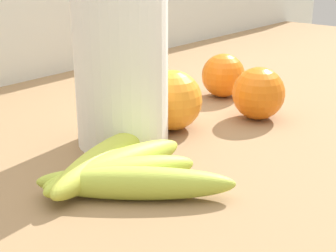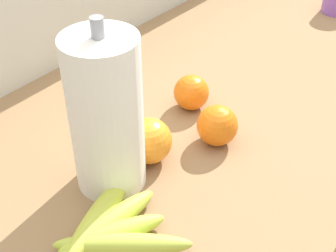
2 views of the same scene
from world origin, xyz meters
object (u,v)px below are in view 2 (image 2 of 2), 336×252
at_px(orange_front, 149,141).
at_px(paper_towel_roll, 106,116).
at_px(orange_back_right, 191,93).
at_px(banana_bunch, 110,229).
at_px(orange_right, 217,125).

xyz_separation_m(orange_front, paper_towel_roll, (-0.08, 0.02, 0.09)).
relative_size(orange_back_right, paper_towel_roll, 0.24).
distance_m(orange_back_right, paper_towel_roll, 0.28).
bearing_deg(orange_front, banana_bunch, -157.80).
bearing_deg(banana_bunch, orange_front, 22.20).
relative_size(banana_bunch, paper_towel_roll, 0.66).
relative_size(orange_front, orange_back_right, 1.14).
xyz_separation_m(orange_back_right, paper_towel_roll, (-0.26, -0.02, 0.10)).
relative_size(orange_right, paper_towel_roll, 0.26).
xyz_separation_m(orange_right, paper_towel_roll, (-0.20, 0.08, 0.10)).
distance_m(orange_front, paper_towel_roll, 0.12).
bearing_deg(banana_bunch, orange_back_right, 17.11).
distance_m(orange_front, orange_back_right, 0.18).
bearing_deg(orange_right, orange_front, 149.78).
height_order(banana_bunch, orange_back_right, orange_back_right).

